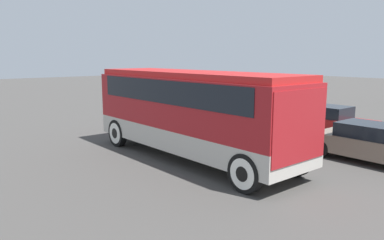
% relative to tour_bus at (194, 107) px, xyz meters
% --- Properties ---
extents(ground_plane, '(120.00, 120.00, 0.00)m').
position_rel_tour_bus_xyz_m(ground_plane, '(-0.10, -0.00, -1.98)').
color(ground_plane, '#423F3D').
extents(tour_bus, '(9.40, 2.68, 3.29)m').
position_rel_tour_bus_xyz_m(tour_bus, '(0.00, 0.00, 0.00)').
color(tour_bus, '#B7B2A8').
rests_on(tour_bus, ground_plane).
extents(parked_car_near, '(4.34, 1.79, 1.42)m').
position_rel_tour_bus_xyz_m(parked_car_near, '(4.61, 4.75, -1.28)').
color(parked_car_near, '#7A6B5B').
rests_on(parked_car_near, ground_plane).
extents(parked_car_mid, '(4.07, 1.95, 1.51)m').
position_rel_tour_bus_xyz_m(parked_car_mid, '(-3.14, 5.93, -1.25)').
color(parked_car_mid, '#2D5638').
rests_on(parked_car_mid, ground_plane).
extents(parked_car_far, '(4.57, 1.85, 1.37)m').
position_rel_tour_bus_xyz_m(parked_car_far, '(0.48, 8.48, -1.31)').
color(parked_car_far, maroon).
rests_on(parked_car_far, ground_plane).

